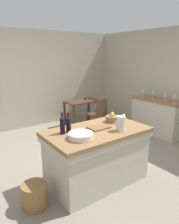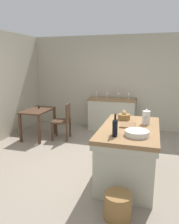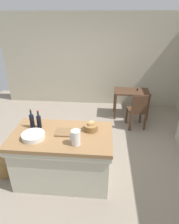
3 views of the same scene
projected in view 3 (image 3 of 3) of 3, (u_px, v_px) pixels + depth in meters
name	position (u px, v px, depth m)	size (l,w,h in m)	color
ground_plane	(83.00, 154.00, 3.88)	(6.76, 6.76, 0.00)	gray
wall_back	(93.00, 61.00, 5.61)	(5.32, 0.12, 2.60)	#B2AA93
island_table	(63.00, 155.00, 3.14)	(1.56, 0.90, 0.87)	olive
writing_desk	(131.00, 95.00, 5.10)	(0.90, 0.56, 0.77)	#472D1E
wooden_chair	(137.00, 110.00, 4.58)	(0.46, 0.46, 0.89)	#472D1E
pitcher	(76.00, 137.00, 2.68)	(0.17, 0.13, 0.26)	silver
wash_bowl	(33.00, 136.00, 2.85)	(0.34, 0.34, 0.08)	silver
bread_basket	(91.00, 127.00, 3.03)	(0.22, 0.22, 0.17)	olive
cutting_board	(66.00, 132.00, 2.98)	(0.32, 0.23, 0.02)	brown
wine_bottle_dark	(39.00, 121.00, 3.08)	(0.07, 0.07, 0.30)	black
wine_bottle_amber	(32.00, 120.00, 3.07)	(0.07, 0.07, 0.33)	black
wicker_hamper	(6.00, 165.00, 3.35)	(0.34, 0.34, 0.33)	olive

